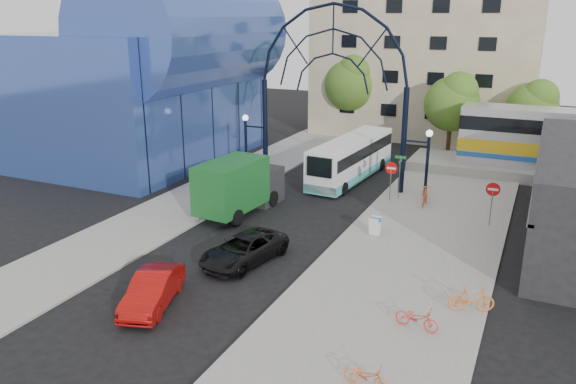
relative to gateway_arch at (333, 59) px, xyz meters
The scene contains 22 objects.
ground 16.41m from the gateway_arch, 90.00° to the right, with size 120.00×120.00×0.00m, color black.
sidewalk_east 15.37m from the gateway_arch, 51.34° to the right, with size 8.00×56.00×0.12m, color gray.
plaza_west 13.36m from the gateway_arch, 129.09° to the right, with size 5.00×50.00×0.12m, color gray.
gateway_arch is the anchor object (origin of this frame).
stop_sign 8.37m from the gateway_arch, 22.63° to the right, with size 0.80×0.07×2.50m.
do_not_enter_sign 13.43m from the gateway_arch, 19.99° to the right, with size 0.76×0.07×2.48m.
street_name_sign 8.38m from the gateway_arch, 15.07° to the right, with size 0.70×0.70×2.80m.
sandwich_board 12.52m from the gateway_arch, 55.09° to the right, with size 0.55×0.61×0.99m.
transit_hall 15.45m from the gateway_arch, behind, with size 16.50×18.00×14.50m.
apartment_block 21.12m from the gateway_arch, 84.55° to the left, with size 20.00×12.10×14.00m.
tree_north_a 13.98m from the gateway_arch, 62.83° to the left, with size 4.48×4.48×7.00m.
tree_north_b 16.72m from the gateway_arch, 103.68° to the left, with size 5.12×5.12×8.00m.
tree_north_c 18.95m from the gateway_arch, 48.96° to the left, with size 4.16×4.16×6.50m.
city_bus 7.39m from the gateway_arch, 67.94° to the left, with size 3.11×10.73×2.91m.
green_truck 10.62m from the gateway_arch, 110.68° to the right, with size 2.93×6.73×3.32m.
black_suv 15.90m from the gateway_arch, 86.38° to the right, with size 2.23×4.83×1.34m, color black.
red_sedan 20.55m from the gateway_arch, 91.36° to the right, with size 1.46×4.18×1.38m, color #9B0C09.
bike_near_a 10.45m from the gateway_arch, ahead, with size 0.64×1.83×0.96m, color #E6592E.
bike_near_b 10.84m from the gateway_arch, 16.82° to the right, with size 0.42×1.47×0.89m, color #D2582A.
bike_far_a 20.70m from the gateway_arch, 59.44° to the right, with size 0.59×1.68×0.88m, color red.
bike_far_b 19.85m from the gateway_arch, 51.37° to the right, with size 0.50×1.78×1.07m, color orange.
bike_far_c 23.83m from the gateway_arch, 66.26° to the right, with size 0.54×1.54×0.81m, color orange.
Camera 1 is at (13.11, -21.20, 11.33)m, focal length 35.00 mm.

